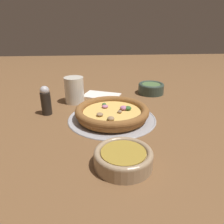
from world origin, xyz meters
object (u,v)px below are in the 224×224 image
(bowl_far, at_px, (151,88))
(drinking_cup, at_px, (74,90))
(fork, at_px, (98,96))
(bowl_near, at_px, (123,157))
(napkin, at_px, (102,95))
(pepper_shaker, at_px, (46,100))
(pizza_tray, at_px, (112,118))
(pizza, at_px, (112,112))

(bowl_far, height_order, drinking_cup, drinking_cup)
(drinking_cup, xyz_separation_m, fork, (0.10, 0.07, -0.05))
(bowl_near, distance_m, bowl_far, 0.59)
(bowl_far, bearing_deg, napkin, -176.19)
(pepper_shaker, bearing_deg, fork, 44.50)
(bowl_near, xyz_separation_m, bowl_far, (0.20, 0.55, 0.00))
(drinking_cup, distance_m, napkin, 0.15)
(drinking_cup, xyz_separation_m, pepper_shaker, (-0.10, -0.12, -0.00))
(pizza_tray, xyz_separation_m, fork, (-0.04, 0.26, -0.00))
(drinking_cup, bearing_deg, pizza_tray, -51.28)
(bowl_far, bearing_deg, pepper_shaker, -154.49)
(bowl_near, bearing_deg, pizza, 91.33)
(napkin, bearing_deg, bowl_far, 3.81)
(pizza, distance_m, napkin, 0.26)
(pepper_shaker, bearing_deg, pizza, -14.48)
(pizza, distance_m, bowl_far, 0.35)
(fork, bearing_deg, pizza, 96.75)
(bowl_near, xyz_separation_m, drinking_cup, (-0.15, 0.46, 0.03))
(pizza_tray, bearing_deg, pizza, -48.99)
(pizza_tray, relative_size, napkin, 1.65)
(pizza, distance_m, fork, 0.26)
(napkin, distance_m, fork, 0.02)
(napkin, height_order, fork, napkin)
(napkin, bearing_deg, pepper_shaker, -136.85)
(pizza, bearing_deg, fork, 99.87)
(pizza, relative_size, pepper_shaker, 2.40)
(bowl_far, distance_m, napkin, 0.24)
(pizza_tray, bearing_deg, bowl_far, 52.93)
(pizza_tray, height_order, pepper_shaker, pepper_shaker)
(napkin, relative_size, pepper_shaker, 1.74)
(bowl_far, bearing_deg, bowl_near, -110.25)
(pizza_tray, xyz_separation_m, pizza, (0.00, -0.00, 0.02))
(pizza, bearing_deg, pepper_shaker, 165.52)
(pizza, bearing_deg, napkin, 96.31)
(pizza_tray, relative_size, fork, 1.92)
(pizza_tray, relative_size, bowl_near, 2.20)
(pizza_tray, height_order, drinking_cup, drinking_cup)
(bowl_near, height_order, pepper_shaker, pepper_shaker)
(napkin, relative_size, fork, 1.16)
(pizza, distance_m, drinking_cup, 0.24)
(drinking_cup, bearing_deg, bowl_near, -71.47)
(pizza_tray, xyz_separation_m, napkin, (-0.03, 0.26, 0.00))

